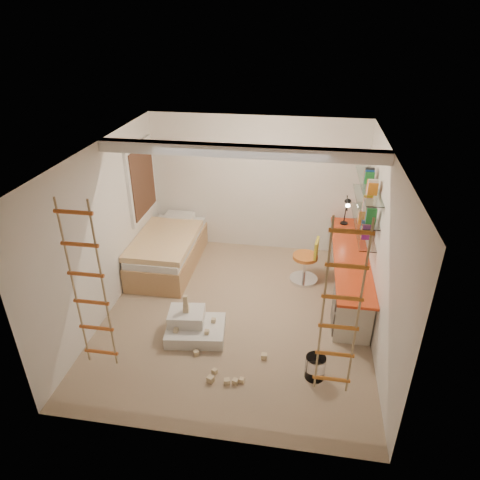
% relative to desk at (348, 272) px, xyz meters
% --- Properties ---
extents(floor, '(4.50, 4.50, 0.00)m').
position_rel_desk_xyz_m(floor, '(-1.72, -0.86, -0.40)').
color(floor, '#9C8464').
rests_on(floor, ground).
extents(ceiling_beam, '(4.00, 0.18, 0.16)m').
position_rel_desk_xyz_m(ceiling_beam, '(-1.72, -0.56, 2.12)').
color(ceiling_beam, white).
rests_on(ceiling_beam, ceiling).
extents(window_frame, '(0.06, 1.15, 1.35)m').
position_rel_desk_xyz_m(window_frame, '(-3.69, 0.64, 1.15)').
color(window_frame, white).
rests_on(window_frame, wall_left).
extents(window_blind, '(0.02, 1.00, 1.20)m').
position_rel_desk_xyz_m(window_blind, '(-3.65, 0.64, 1.15)').
color(window_blind, '#4C2D1E').
rests_on(window_blind, window_frame).
extents(rope_ladder_left, '(0.41, 0.04, 2.13)m').
position_rel_desk_xyz_m(rope_ladder_left, '(-3.07, -2.61, 1.11)').
color(rope_ladder_left, orange).
rests_on(rope_ladder_left, ceiling).
extents(rope_ladder_right, '(0.41, 0.04, 2.13)m').
position_rel_desk_xyz_m(rope_ladder_right, '(-0.37, -2.61, 1.11)').
color(rope_ladder_right, orange).
rests_on(rope_ladder_right, ceiling).
extents(waste_bin, '(0.26, 0.26, 0.32)m').
position_rel_desk_xyz_m(waste_bin, '(-0.51, -2.01, -0.24)').
color(waste_bin, white).
rests_on(waste_bin, floor).
extents(desk, '(0.56, 2.80, 0.75)m').
position_rel_desk_xyz_m(desk, '(0.00, 0.00, 0.00)').
color(desk, red).
rests_on(desk, floor).
extents(shelves, '(0.25, 1.80, 0.71)m').
position_rel_desk_xyz_m(shelves, '(0.15, 0.27, 1.10)').
color(shelves, white).
rests_on(shelves, wall_right).
extents(bed, '(1.02, 2.00, 0.69)m').
position_rel_desk_xyz_m(bed, '(-3.20, 0.36, -0.07)').
color(bed, '#AD7F51').
rests_on(bed, floor).
extents(task_lamp, '(0.14, 0.36, 0.57)m').
position_rel_desk_xyz_m(task_lamp, '(-0.05, 0.96, 0.73)').
color(task_lamp, black).
rests_on(task_lamp, desk).
extents(swivel_chair, '(0.55, 0.55, 0.83)m').
position_rel_desk_xyz_m(swivel_chair, '(-0.69, 0.25, -0.10)').
color(swivel_chair, '#C46725').
rests_on(swivel_chair, floor).
extents(play_platform, '(0.91, 0.74, 0.37)m').
position_rel_desk_xyz_m(play_platform, '(-2.26, -1.45, -0.26)').
color(play_platform, silver).
rests_on(play_platform, floor).
extents(toy_blocks, '(1.34, 1.01, 0.64)m').
position_rel_desk_xyz_m(toy_blocks, '(-1.93, -1.83, -0.21)').
color(toy_blocks, '#CCB284').
rests_on(toy_blocks, floor).
extents(books, '(0.14, 0.70, 0.92)m').
position_rel_desk_xyz_m(books, '(0.15, 0.27, 1.20)').
color(books, '#8C1E7F').
rests_on(books, shelves).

